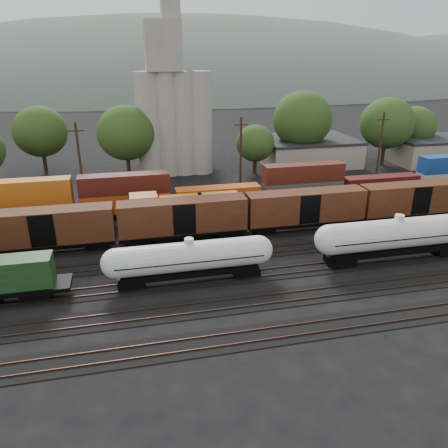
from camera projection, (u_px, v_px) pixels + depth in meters
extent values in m
plane|color=black|center=(185.00, 260.00, 47.81)|extent=(600.00, 600.00, 0.00)
cube|color=black|center=(212.00, 342.00, 34.21)|extent=(180.00, 3.20, 0.08)
cube|color=#382319|center=(213.00, 347.00, 33.53)|extent=(180.00, 0.08, 0.16)
cube|color=#382319|center=(210.00, 336.00, 34.83)|extent=(180.00, 0.08, 0.16)
cube|color=black|center=(201.00, 308.00, 38.74)|extent=(180.00, 3.20, 0.08)
cube|color=#382319|center=(202.00, 312.00, 38.06)|extent=(180.00, 0.08, 0.16)
cube|color=#382319|center=(199.00, 303.00, 39.36)|extent=(180.00, 0.08, 0.16)
cube|color=black|center=(192.00, 281.00, 43.27)|extent=(180.00, 3.20, 0.08)
cube|color=#382319|center=(193.00, 284.00, 42.59)|extent=(180.00, 0.08, 0.16)
cube|color=#382319|center=(191.00, 277.00, 43.89)|extent=(180.00, 0.08, 0.16)
cube|color=black|center=(185.00, 259.00, 47.80)|extent=(180.00, 3.20, 0.08)
cube|color=#382319|center=(186.00, 261.00, 47.12)|extent=(180.00, 0.08, 0.16)
cube|color=#382319|center=(184.00, 256.00, 48.42)|extent=(180.00, 0.08, 0.16)
cube|color=black|center=(179.00, 241.00, 52.33)|extent=(180.00, 3.20, 0.08)
cube|color=#382319|center=(180.00, 243.00, 51.65)|extent=(180.00, 0.08, 0.16)
cube|color=#382319|center=(179.00, 238.00, 52.95)|extent=(180.00, 0.08, 0.16)
cube|color=black|center=(174.00, 226.00, 56.86)|extent=(180.00, 3.20, 0.08)
cube|color=#382319|center=(175.00, 227.00, 56.18)|extent=(180.00, 0.08, 0.16)
cube|color=#382319|center=(174.00, 223.00, 57.48)|extent=(180.00, 0.08, 0.16)
cube|color=black|center=(170.00, 213.00, 61.38)|extent=(180.00, 3.20, 0.08)
cube|color=#382319|center=(171.00, 214.00, 60.71)|extent=(180.00, 0.08, 0.16)
cube|color=#382319|center=(170.00, 211.00, 62.00)|extent=(180.00, 0.08, 0.16)
cube|color=black|center=(37.00, 292.00, 40.10)|extent=(2.65, 2.04, 0.71)
cylinder|color=silver|center=(189.00, 256.00, 42.20)|extent=(13.90, 2.86, 2.86)
sphere|color=silver|center=(116.00, 263.00, 40.79)|extent=(2.86, 2.86, 2.86)
sphere|color=silver|center=(258.00, 249.00, 43.62)|extent=(2.86, 2.86, 2.86)
cylinder|color=silver|center=(189.00, 241.00, 41.60)|extent=(0.89, 0.89, 0.49)
cube|color=black|center=(189.00, 256.00, 42.20)|extent=(14.22, 3.00, 0.08)
cube|color=black|center=(190.00, 271.00, 42.79)|extent=(13.43, 2.17, 0.49)
cube|color=black|center=(131.00, 282.00, 41.85)|extent=(2.57, 1.97, 0.69)
cube|color=black|center=(246.00, 270.00, 44.17)|extent=(2.57, 1.97, 0.69)
cylinder|color=silver|center=(397.00, 233.00, 46.66)|extent=(15.55, 3.20, 3.20)
sphere|color=silver|center=(330.00, 240.00, 45.07)|extent=(3.20, 3.20, 3.20)
cylinder|color=silver|center=(400.00, 217.00, 45.98)|extent=(0.99, 0.99, 0.55)
cube|color=black|center=(397.00, 233.00, 46.66)|extent=(15.91, 3.36, 0.09)
cube|color=black|center=(395.00, 248.00, 47.32)|extent=(15.02, 2.43, 0.55)
cube|color=black|center=(340.00, 260.00, 46.27)|extent=(2.87, 2.21, 0.77)
cube|color=black|center=(445.00, 248.00, 48.86)|extent=(2.87, 2.21, 0.77)
cube|color=black|center=(185.00, 216.00, 56.69)|extent=(17.04, 2.74, 0.38)
cube|color=black|center=(185.00, 219.00, 56.85)|extent=(4.73, 2.08, 0.76)
cube|color=#BF6E10|center=(200.00, 205.00, 56.56)|extent=(10.22, 2.27, 2.56)
cube|color=#BF6E10|center=(144.00, 207.00, 55.00)|extent=(3.41, 2.74, 3.12)
cube|color=black|center=(143.00, 199.00, 54.63)|extent=(3.50, 2.84, 0.85)
cube|color=#BF6E10|center=(125.00, 213.00, 54.78)|extent=(1.51, 2.27, 1.70)
cylinder|color=black|center=(200.00, 194.00, 56.04)|extent=(0.47, 0.47, 0.47)
cube|color=black|center=(143.00, 224.00, 55.81)|extent=(2.46, 1.89, 0.66)
cube|color=black|center=(225.00, 218.00, 58.03)|extent=(2.46, 1.89, 0.66)
cube|color=black|center=(47.00, 244.00, 48.86)|extent=(15.00, 2.60, 0.40)
cube|color=#482111|center=(44.00, 226.00, 48.08)|extent=(15.00, 2.90, 3.80)
cube|color=black|center=(183.00, 232.00, 52.01)|extent=(15.00, 2.60, 0.40)
cube|color=#482111|center=(183.00, 215.00, 51.23)|extent=(15.00, 2.90, 3.80)
cube|color=black|center=(304.00, 221.00, 55.15)|extent=(15.00, 2.60, 0.40)
cube|color=#482111|center=(306.00, 206.00, 54.37)|extent=(15.00, 2.90, 3.80)
cube|color=black|center=(412.00, 212.00, 58.29)|extent=(15.00, 2.60, 0.40)
cube|color=#482111|center=(415.00, 197.00, 57.51)|extent=(15.00, 2.90, 3.80)
cube|color=black|center=(170.00, 210.00, 61.21)|extent=(160.00, 2.60, 0.60)
cube|color=#C35914|center=(26.00, 209.00, 56.80)|extent=(12.00, 2.40, 2.60)
cube|color=#C96014|center=(23.00, 190.00, 55.84)|extent=(12.00, 2.40, 2.60)
cube|color=#C34414|center=(126.00, 202.00, 59.41)|extent=(12.00, 2.40, 2.60)
cube|color=#4B1711|center=(125.00, 184.00, 58.45)|extent=(12.00, 2.40, 2.60)
cube|color=#D05215|center=(218.00, 196.00, 62.02)|extent=(12.00, 2.40, 2.60)
cube|color=#4D4F51|center=(302.00, 190.00, 64.63)|extent=(12.00, 2.40, 2.60)
cube|color=#4F1D12|center=(304.00, 173.00, 63.67)|extent=(12.00, 2.40, 2.60)
cube|color=#521413|center=(380.00, 184.00, 67.25)|extent=(12.00, 2.40, 2.60)
cylinder|color=#A09E93|center=(149.00, 125.00, 76.87)|extent=(4.40, 4.40, 18.00)
cylinder|color=#A09E93|center=(167.00, 125.00, 77.48)|extent=(4.40, 4.40, 18.00)
cylinder|color=#A09E93|center=(183.00, 124.00, 78.10)|extent=(4.40, 4.40, 18.00)
cylinder|color=#A09E93|center=(200.00, 124.00, 78.71)|extent=(4.40, 4.40, 18.00)
cube|color=#A09E93|center=(163.00, 46.00, 72.65)|extent=(6.00, 5.00, 8.00)
cube|color=#A09E93|center=(170.00, 13.00, 71.10)|extent=(3.00, 3.00, 4.00)
cube|color=#9E937F|center=(307.00, 152.00, 87.50)|extent=(18.00, 14.00, 4.60)
cube|color=#232326|center=(308.00, 139.00, 86.55)|extent=(18.36, 14.28, 0.50)
cube|color=#9E937F|center=(432.00, 151.00, 88.07)|extent=(16.00, 10.00, 4.60)
cube|color=#232326|center=(435.00, 139.00, 87.12)|extent=(16.32, 10.20, 0.50)
cylinder|color=black|center=(45.00, 164.00, 80.89)|extent=(0.70, 0.70, 3.52)
ellipsoid|color=#324E1D|center=(40.00, 132.00, 78.70)|extent=(9.54, 9.54, 9.04)
cylinder|color=black|center=(129.00, 168.00, 77.87)|extent=(0.70, 0.70, 3.66)
ellipsoid|color=#324E1D|center=(126.00, 133.00, 75.58)|extent=(9.94, 9.94, 9.42)
cylinder|color=black|center=(187.00, 155.00, 88.20)|extent=(0.70, 0.70, 3.18)
ellipsoid|color=#324E1D|center=(187.00, 128.00, 86.21)|extent=(8.62, 8.62, 8.17)
cylinder|color=black|center=(255.00, 166.00, 80.76)|extent=(0.70, 0.70, 2.57)
ellipsoid|color=#324E1D|center=(255.00, 143.00, 79.16)|extent=(6.98, 6.98, 6.61)
cylinder|color=black|center=(300.00, 155.00, 85.91)|extent=(0.70, 0.70, 4.13)
ellipsoid|color=#324E1D|center=(302.00, 119.00, 83.33)|extent=(11.21, 11.21, 10.62)
cylinder|color=black|center=(383.00, 156.00, 86.43)|extent=(0.70, 0.70, 3.77)
ellipsoid|color=#324E1D|center=(387.00, 123.00, 84.08)|extent=(10.23, 10.23, 9.69)
cylinder|color=black|center=(410.00, 152.00, 91.33)|extent=(0.70, 0.70, 3.12)
ellipsoid|color=#324E1D|center=(415.00, 126.00, 89.38)|extent=(8.47, 8.47, 8.02)
cylinder|color=black|center=(80.00, 164.00, 63.06)|extent=(0.36, 0.36, 12.00)
cube|color=black|center=(76.00, 131.00, 61.28)|extent=(2.20, 0.18, 0.18)
cylinder|color=black|center=(241.00, 156.00, 67.96)|extent=(0.36, 0.36, 12.00)
cube|color=black|center=(241.00, 125.00, 66.17)|extent=(2.20, 0.18, 0.18)
cylinder|color=black|center=(380.00, 149.00, 72.85)|extent=(0.36, 0.36, 12.00)
cube|color=black|center=(383.00, 120.00, 71.07)|extent=(2.20, 0.18, 0.18)
ellipsoid|color=#59665B|center=(192.00, 119.00, 299.91)|extent=(520.00, 286.00, 130.00)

